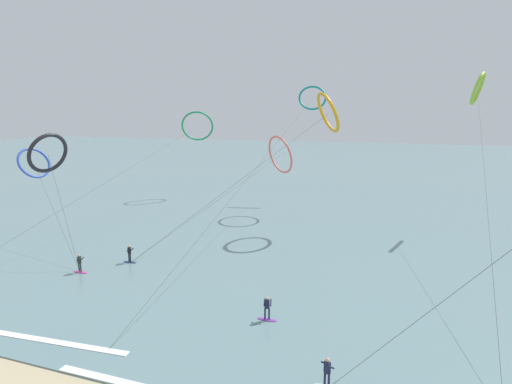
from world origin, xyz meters
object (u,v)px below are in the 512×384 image
Objects in this scene: surfer_magenta at (80,265)px; surfer_ivory at (327,375)px; kite_coral at (280,155)px; kite_lime at (478,89)px; kite_amber at (328,113)px; surfer_navy at (130,255)px; kite_teal at (312,98)px; kite_emerald at (197,126)px; kite_charcoal at (48,153)px; kite_cobalt at (34,163)px; surfer_violet at (267,310)px.

surfer_magenta is 25.03m from surfer_ivory.
kite_coral reaches higher than surfer_ivory.
kite_lime is at bearing -124.01° from surfer_magenta.
kite_lime is at bearing -96.90° from kite_amber.
kite_teal reaches higher than surfer_navy.
kite_coral is at bearing 130.26° from kite_emerald.
surfer_navy is (2.63, 3.63, 0.00)m from surfer_magenta.
surfer_magenta is 0.03× the size of kite_emerald.
surfer_navy and surfer_ivory have the same top height.
kite_coral reaches higher than surfer_magenta.
kite_charcoal is at bearing -167.03° from surfer_ivory.
surfer_ivory is (23.50, -8.61, 0.00)m from surfer_magenta.
kite_amber is at bearing -86.27° from kite_teal.
kite_coral is (8.17, 23.30, 7.73)m from surfer_navy.
surfer_magenta is 0.07× the size of kite_coral.
kite_cobalt is (-7.67, -26.69, -3.65)m from kite_emerald.
kite_amber reaches higher than surfer_magenta.
kite_coral is 2.09× the size of kite_charcoal.
surfer_magenta is 0.14× the size of kite_charcoal.
kite_emerald is at bearing -70.60° from surfer_violet.
kite_lime is (11.14, 36.84, 16.17)m from surfer_ivory.
surfer_navy is 1.00× the size of surfer_ivory.
surfer_magenta is 0.03× the size of kite_teal.
kite_cobalt is (-26.43, -30.91, -8.23)m from kite_teal.
kite_emerald reaches higher than surfer_navy.
kite_lime reaches higher than surfer_navy.
surfer_magenta is 0.11× the size of kite_cobalt.
surfer_magenta is at bearing 73.61° from kite_charcoal.
kite_emerald is 28.22m from kite_amber.
kite_amber is 18.02m from kite_lime.
surfer_magenta is 0.04× the size of kite_lime.
surfer_navy is at bearing -37.62° from kite_lime.
kite_emerald is (-29.83, 44.31, 11.22)m from surfer_ivory.
kite_coral is (-12.71, 35.54, 7.73)m from surfer_ivory.
surfer_violet is 7.73m from surfer_ivory.
surfer_navy is 0.04× the size of kite_lime.
kite_teal is at bearing 137.51° from surfer_ivory.
kite_lime reaches higher than kite_cobalt.
kite_lime reaches higher than kite_coral.
surfer_magenta is at bearing -111.17° from kite_cobalt.
kite_emerald is at bearing -166.86° from kite_charcoal.
kite_amber reaches higher than surfer_navy.
surfer_navy is at bearing 111.13° from kite_coral.
kite_charcoal reaches higher than kite_coral.
surfer_navy is 27.28m from kite_amber.
kite_coral is at bearing -88.95° from surfer_violet.
surfer_violet is 17.05m from surfer_navy.
surfer_violet and surfer_ivory have the same top height.
kite_amber reaches higher than kite_emerald.
kite_charcoal reaches higher than surfer_violet.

